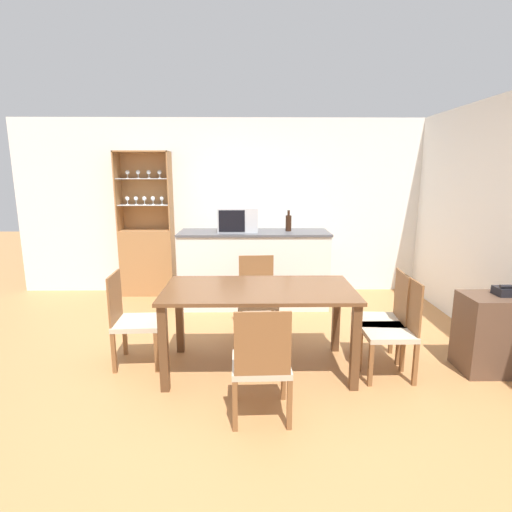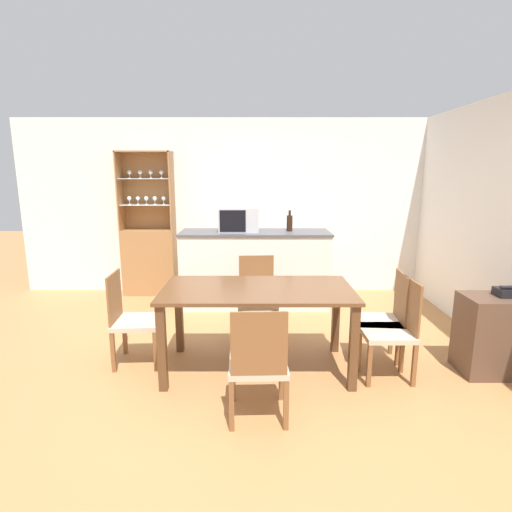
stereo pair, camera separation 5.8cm
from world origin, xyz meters
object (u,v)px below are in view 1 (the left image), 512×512
Objects in this scene: dining_chair_head_near at (261,364)px; dining_table at (259,300)px; display_cabinet at (148,252)px; side_cabinet at (495,334)px; wine_bottle at (288,223)px; microwave at (238,219)px; dining_chair_side_right_near at (393,329)px; dining_chair_side_right_far at (383,319)px; dining_chair_side_left_far at (133,320)px; telephone at (509,291)px; dining_chair_head_far at (257,298)px.

dining_table is at bearing 88.41° from dining_chair_head_near.
display_cabinet reaches higher than dining_table.
dining_chair_head_near is 2.24m from side_cabinet.
dining_chair_head_near is 3.18× the size of wine_bottle.
microwave reaches higher than dining_table.
dining_chair_side_right_far is at bearing -0.54° from dining_chair_side_right_near.
dining_chair_side_right_far is (1.17, 0.13, -0.23)m from dining_table.
dining_chair_side_left_far is (-1.17, 0.13, -0.23)m from dining_table.
wine_bottle is 2.68m from side_cabinet.
microwave is (1.35, -0.54, 0.54)m from display_cabinet.
dining_chair_side_right_near is 1.00× the size of dining_chair_side_left_far.
dining_chair_side_right_far is 3.18× the size of wine_bottle.
dining_chair_head_near is at bearing 50.26° from dining_chair_side_left_far.
side_cabinet is (3.30, -0.19, -0.07)m from dining_chair_side_left_far.
microwave is at bearing 43.72° from dining_chair_side_right_far.
dining_chair_head_near and dining_chair_side_right_near have the same top height.
dining_chair_head_near is at bearing -99.31° from wine_bottle.
telephone is at bearing 6.65° from side_cabinet.
telephone is (1.04, -0.18, 0.32)m from dining_chair_side_right_far.
dining_chair_side_right_near is (2.76, -2.51, -0.20)m from display_cabinet.
dining_chair_head_far is at bearing -45.52° from display_cabinet.
dining_chair_side_right_far reaches higher than side_cabinet.
microwave is 2.21× the size of telephone.
dining_chair_side_right_near is at bearing -54.42° from microwave.
dining_chair_head_near is 1.52m from dining_chair_head_far.
display_cabinet is 8.84× the size of telephone.
display_cabinet is 2.28m from dining_chair_head_far.
microwave is at bearing 142.23° from telephone.
telephone is at bearing -86.47° from dining_chair_side_right_near.
display_cabinet reaches higher than dining_chair_side_right_far.
dining_chair_side_right_far is 1.00× the size of dining_chair_side_left_far.
dining_chair_side_right_near is at bearing 81.17° from dining_chair_side_left_far.
dining_chair_head_far is at bearing 115.92° from dining_chair_side_left_far.
dining_chair_side_right_near is at bearing -175.67° from dining_chair_side_right_far.
display_cabinet is 2.86m from dining_table.
dining_chair_head_far is 3.74× the size of telephone.
display_cabinet is at bearing 123.77° from dining_table.
dining_chair_side_right_near and dining_chair_side_left_far have the same top height.
dining_chair_side_right_near reaches higher than telephone.
dining_chair_head_far is (1.59, -1.62, -0.20)m from display_cabinet.
wine_bottle is (0.43, 1.10, 0.70)m from dining_chair_head_far.
dining_chair_side_right_near is 0.96m from side_cabinet.
display_cabinet is at bearing 115.19° from dining_chair_head_near.
dining_chair_side_right_near reaches higher than side_cabinet.
display_cabinet is 2.91× the size of side_cabinet.
dining_chair_side_right_near is at bearing -176.13° from side_cabinet.
dining_chair_side_right_far is (2.76, -2.25, -0.20)m from display_cabinet.
dining_chair_head_near is 2.72m from microwave.
display_cabinet is 7.51× the size of wine_bottle.
side_cabinet is (1.70, -1.92, -0.77)m from wine_bottle.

